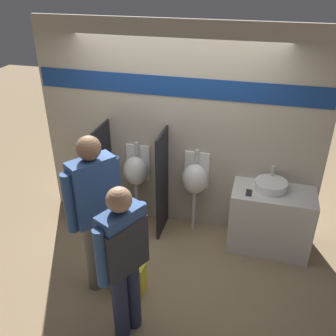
# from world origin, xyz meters

# --- Properties ---
(ground_plane) EXTENTS (16.00, 16.00, 0.00)m
(ground_plane) POSITION_xyz_m (0.00, 0.00, 0.00)
(ground_plane) COLOR #997F5B
(display_wall) EXTENTS (3.65, 0.07, 2.70)m
(display_wall) POSITION_xyz_m (0.00, 0.60, 1.36)
(display_wall) COLOR #B2A893
(display_wall) RESTS_ON ground_plane
(sink_counter) EXTENTS (0.99, 0.53, 0.84)m
(sink_counter) POSITION_xyz_m (1.28, 0.30, 0.42)
(sink_counter) COLOR silver
(sink_counter) RESTS_ON ground_plane
(sink_basin) EXTENTS (0.38, 0.38, 0.25)m
(sink_basin) POSITION_xyz_m (1.23, 0.36, 0.89)
(sink_basin) COLOR white
(sink_basin) RESTS_ON sink_counter
(cell_phone) EXTENTS (0.07, 0.14, 0.01)m
(cell_phone) POSITION_xyz_m (0.99, 0.20, 0.84)
(cell_phone) COLOR #232328
(cell_phone) RESTS_ON sink_counter
(divider_near_counter) EXTENTS (0.03, 0.51, 1.44)m
(divider_near_counter) POSITION_xyz_m (-0.92, 0.32, 0.72)
(divider_near_counter) COLOR black
(divider_near_counter) RESTS_ON ground_plane
(divider_mid) EXTENTS (0.03, 0.51, 1.44)m
(divider_mid) POSITION_xyz_m (-0.12, 0.32, 0.72)
(divider_mid) COLOR black
(divider_mid) RESTS_ON ground_plane
(urinal_near_counter) EXTENTS (0.34, 0.28, 1.17)m
(urinal_near_counter) POSITION_xyz_m (-0.52, 0.44, 0.79)
(urinal_near_counter) COLOR silver
(urinal_near_counter) RESTS_ON ground_plane
(urinal_far) EXTENTS (0.34, 0.28, 1.17)m
(urinal_far) POSITION_xyz_m (0.29, 0.44, 0.79)
(urinal_far) COLOR silver
(urinal_far) RESTS_ON ground_plane
(toilet) EXTENTS (0.37, 0.52, 0.88)m
(toilet) POSITION_xyz_m (-1.32, 0.30, 0.32)
(toilet) COLOR white
(toilet) RESTS_ON ground_plane
(person_in_vest) EXTENTS (0.38, 0.53, 1.66)m
(person_in_vest) POSITION_xyz_m (-0.01, -1.33, 0.97)
(person_in_vest) COLOR #282D4C
(person_in_vest) RESTS_ON ground_plane
(person_with_lanyard) EXTENTS (0.43, 0.54, 1.83)m
(person_with_lanyard) POSITION_xyz_m (-0.51, -0.81, 1.01)
(person_with_lanyard) COLOR #666056
(person_with_lanyard) RESTS_ON ground_plane
(shopping_bag) EXTENTS (0.34, 0.19, 0.51)m
(shopping_bag) POSITION_xyz_m (-0.17, -0.82, 0.19)
(shopping_bag) COLOR yellow
(shopping_bag) RESTS_ON ground_plane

